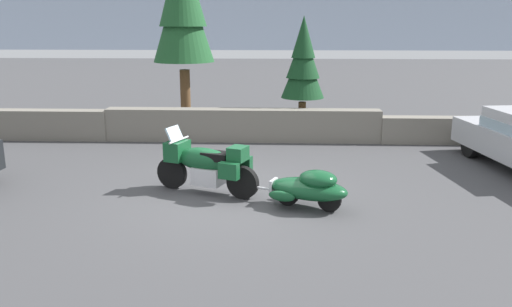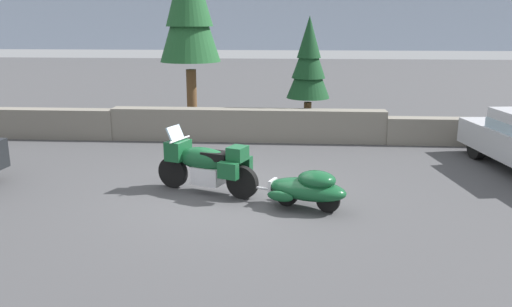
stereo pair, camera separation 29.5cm
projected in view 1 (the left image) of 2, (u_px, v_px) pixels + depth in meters
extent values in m
plane|color=#424244|center=(227.00, 196.00, 10.50)|extent=(80.00, 80.00, 0.00)
cube|color=slate|center=(243.00, 125.00, 15.26)|extent=(8.00, 0.53, 0.95)
cylinder|color=black|center=(172.00, 173.00, 10.96)|extent=(0.66, 0.38, 0.66)
cylinder|color=black|center=(243.00, 182.00, 10.30)|extent=(0.66, 0.38, 0.66)
cube|color=silver|center=(208.00, 175.00, 10.60)|extent=(0.72, 0.63, 0.36)
ellipsoid|color=#144C28|center=(204.00, 159.00, 10.56)|extent=(1.28, 0.86, 0.48)
cube|color=#144C28|center=(177.00, 151.00, 10.78)|extent=(0.53, 0.62, 0.40)
cube|color=#9EB7C6|center=(175.00, 135.00, 10.72)|extent=(0.34, 0.48, 0.34)
cube|color=black|center=(217.00, 156.00, 10.41)|extent=(0.65, 0.54, 0.16)
cube|color=#144C28|center=(238.00, 154.00, 10.20)|extent=(0.45, 0.49, 0.28)
cube|color=#144C28|center=(229.00, 171.00, 10.02)|extent=(0.43, 0.30, 0.32)
cube|color=#144C28|center=(242.00, 163.00, 10.55)|extent=(0.43, 0.30, 0.32)
cylinder|color=silver|center=(179.00, 140.00, 10.70)|extent=(0.30, 0.66, 0.04)
cylinder|color=silver|center=(174.00, 162.00, 10.88)|extent=(0.26, 0.16, 0.54)
cylinder|color=black|center=(288.00, 194.00, 9.95)|extent=(0.45, 0.26, 0.44)
cylinder|color=black|center=(330.00, 200.00, 9.62)|extent=(0.45, 0.26, 0.44)
ellipsoid|color=#144C28|center=(309.00, 189.00, 9.75)|extent=(1.65, 1.19, 0.40)
ellipsoid|color=#144C28|center=(318.00, 179.00, 9.62)|extent=(0.88, 0.79, 0.32)
cube|color=silver|center=(273.00, 185.00, 10.03)|extent=(0.18, 0.32, 0.24)
ellipsoid|color=#144C28|center=(282.00, 196.00, 9.65)|extent=(0.53, 0.32, 0.20)
ellipsoid|color=#144C28|center=(294.00, 186.00, 10.22)|extent=(0.53, 0.32, 0.20)
cylinder|color=silver|center=(255.00, 187.00, 10.21)|extent=(0.67, 0.31, 0.05)
cylinder|color=black|center=(471.00, 144.00, 13.45)|extent=(0.31, 0.70, 0.68)
cylinder|color=brown|center=(186.00, 99.00, 16.98)|extent=(0.33, 0.33, 1.92)
cone|color=#1E5128|center=(183.00, 13.00, 16.31)|extent=(1.93, 1.93, 3.03)
cylinder|color=brown|center=(302.00, 119.00, 16.01)|extent=(0.23, 0.23, 1.04)
cone|color=#143D1E|center=(303.00, 70.00, 15.64)|extent=(1.30, 1.30, 1.64)
cone|color=#143D1E|center=(303.00, 54.00, 15.52)|extent=(1.01, 1.01, 1.44)
cone|color=#143D1E|center=(304.00, 37.00, 15.40)|extent=(0.72, 0.72, 1.23)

